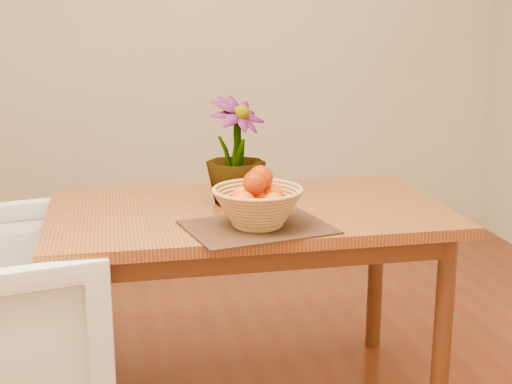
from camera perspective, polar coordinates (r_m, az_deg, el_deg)
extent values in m
cube|color=beige|center=(4.38, -5.65, 13.06)|extent=(4.00, 0.02, 2.70)
cube|color=brown|center=(2.54, -0.66, -1.68)|extent=(1.40, 0.80, 0.04)
cube|color=#462210|center=(2.56, -0.65, -2.98)|extent=(1.28, 0.68, 0.08)
cylinder|color=#462210|center=(2.34, -14.54, -13.44)|extent=(0.06, 0.06, 0.71)
cylinder|color=#462210|center=(2.58, 14.71, -10.84)|extent=(0.06, 0.06, 0.71)
cylinder|color=#462210|center=(2.93, -13.98, -7.71)|extent=(0.06, 0.06, 0.71)
cylinder|color=#462210|center=(3.12, 9.55, -6.13)|extent=(0.06, 0.06, 0.71)
cube|color=#3D2516|center=(2.29, 0.14, -2.84)|extent=(0.51, 0.42, 0.01)
cylinder|color=#B3864A|center=(2.29, 0.14, -2.66)|extent=(0.15, 0.15, 0.01)
sphere|color=#FF6704|center=(2.27, 0.14, -0.75)|extent=(0.07, 0.07, 0.07)
sphere|color=#FF6704|center=(2.31, 1.24, -0.28)|extent=(0.08, 0.08, 0.08)
sphere|color=#FF6704|center=(2.31, -1.06, -0.39)|extent=(0.07, 0.07, 0.07)
sphere|color=#FF6704|center=(2.22, -1.01, -0.90)|extent=(0.08, 0.08, 0.08)
sphere|color=#FF6704|center=(2.22, 1.39, -0.96)|extent=(0.07, 0.07, 0.07)
sphere|color=#FF6704|center=(2.28, 0.37, 1.15)|extent=(0.08, 0.08, 0.08)
sphere|color=#FF6704|center=(2.22, -0.09, 0.77)|extent=(0.08, 0.08, 0.08)
sphere|color=#FF6704|center=(2.28, 0.37, 1.15)|extent=(0.08, 0.08, 0.08)
sphere|color=#FF6704|center=(2.22, -0.09, 0.77)|extent=(0.08, 0.08, 0.08)
imported|color=#144714|center=(2.55, -1.63, 3.27)|extent=(0.30, 0.30, 0.39)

